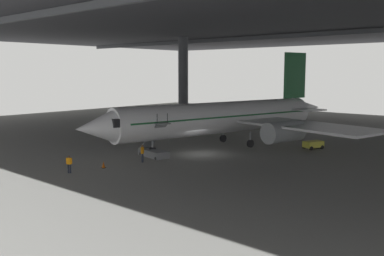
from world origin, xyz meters
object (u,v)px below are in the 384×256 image
boarding_stairs (154,150)px  crew_worker_by_stairs (142,152)px  airplane_main (224,118)px  crew_worker_near_nose (69,163)px  traffic_cone_orange (103,165)px  baggage_tug (313,144)px

boarding_stairs → crew_worker_by_stairs: 2.96m
airplane_main → boarding_stairs: bearing=-99.0°
crew_worker_near_nose → crew_worker_by_stairs: (1.39, 7.20, 0.11)m
traffic_cone_orange → boarding_stairs: bearing=93.0°
airplane_main → boarding_stairs: 10.22m
traffic_cone_orange → baggage_tug: bearing=65.6°
airplane_main → crew_worker_near_nose: bearing=-95.0°
airplane_main → crew_worker_by_stairs: airplane_main is taller
boarding_stairs → traffic_cone_orange: 6.70m
airplane_main → crew_worker_by_stairs: (-0.34, -12.44, -2.40)m
airplane_main → crew_worker_by_stairs: bearing=-91.6°
crew_worker_by_stairs → traffic_cone_orange: bearing=-102.1°
boarding_stairs → baggage_tug: size_ratio=1.84×
boarding_stairs → crew_worker_near_nose: size_ratio=2.93×
boarding_stairs → airplane_main: bearing=81.0°
airplane_main → baggage_tug: (8.69, 5.33, -2.87)m
boarding_stairs → crew_worker_near_nose: boarding_stairs is taller
airplane_main → baggage_tug: airplane_main is taller
airplane_main → traffic_cone_orange: size_ratio=58.77×
boarding_stairs → baggage_tug: boarding_stairs is taller
baggage_tug → airplane_main: bearing=-148.5°
crew_worker_near_nose → crew_worker_by_stairs: crew_worker_by_stairs is taller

